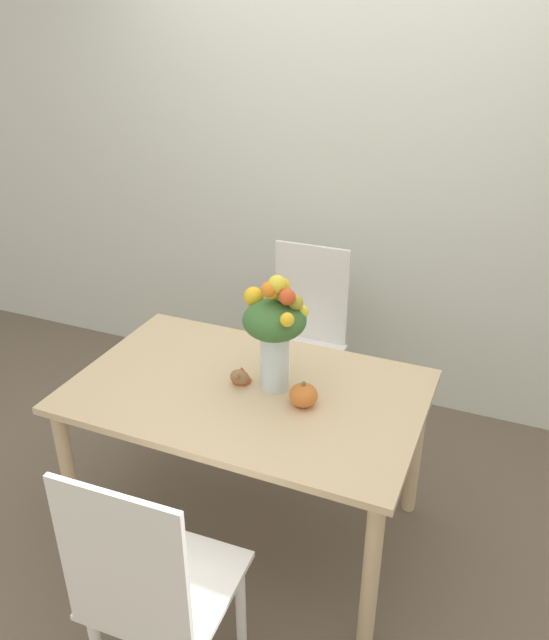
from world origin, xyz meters
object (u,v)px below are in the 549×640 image
flower_vase (275,327)px  turkey_figurine (241,375)px  dining_chair_near_window (302,342)px  dining_chair_far_side (153,593)px  pumpkin (303,395)px

flower_vase → turkey_figurine: (-0.14, -0.03, -0.23)m
dining_chair_near_window → dining_chair_far_side: 1.65m
pumpkin → turkey_figurine: 0.29m
pumpkin → dining_chair_far_side: bearing=-102.0°
flower_vase → dining_chair_far_side: 1.01m
pumpkin → dining_chair_far_side: dining_chair_far_side is taller
flower_vase → dining_chair_near_window: size_ratio=0.47×
pumpkin → dining_chair_far_side: (-0.17, -0.81, -0.25)m
pumpkin → dining_chair_near_window: (-0.31, 0.83, -0.25)m
flower_vase → pumpkin: size_ratio=4.36×
flower_vase → dining_chair_near_window: 0.90m
pumpkin → dining_chair_far_side: 0.87m
flower_vase → dining_chair_near_window: (-0.16, 0.75, -0.48)m
flower_vase → pumpkin: bearing=-27.8°
dining_chair_near_window → turkey_figurine: bearing=-89.0°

